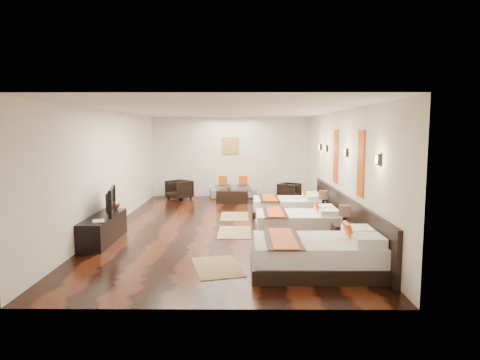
{
  "coord_description": "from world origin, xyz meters",
  "views": [
    {
      "loc": [
        0.44,
        -9.99,
        2.33
      ],
      "look_at": [
        0.37,
        0.39,
        1.1
      ],
      "focal_mm": 31.31,
      "sensor_mm": 36.0,
      "label": 1
    }
  ],
  "objects_px": {
    "nightstand_a": "(344,233)",
    "sofa": "(233,191)",
    "nightstand_b": "(323,212)",
    "armchair_right": "(289,192)",
    "coffee_table": "(232,196)",
    "bed_near": "(319,255)",
    "bed_far": "(289,207)",
    "figurine": "(113,203)",
    "table_plant": "(229,186)",
    "book": "(92,222)",
    "bed_mid": "(298,223)",
    "tv_console": "(103,229)",
    "armchair_left": "(179,190)",
    "tv": "(107,201)"
  },
  "relations": [
    {
      "from": "bed_far",
      "to": "armchair_left",
      "type": "height_order",
      "value": "bed_far"
    },
    {
      "from": "tv",
      "to": "armchair_left",
      "type": "relative_size",
      "value": 1.4
    },
    {
      "from": "bed_far",
      "to": "sofa",
      "type": "height_order",
      "value": "bed_far"
    },
    {
      "from": "tv_console",
      "to": "coffee_table",
      "type": "relative_size",
      "value": 1.8
    },
    {
      "from": "bed_near",
      "to": "armchair_right",
      "type": "distance_m",
      "value": 7.13
    },
    {
      "from": "tv",
      "to": "figurine",
      "type": "height_order",
      "value": "tv"
    },
    {
      "from": "bed_near",
      "to": "nightstand_a",
      "type": "distance_m",
      "value": 1.55
    },
    {
      "from": "bed_far",
      "to": "table_plant",
      "type": "xyz_separation_m",
      "value": [
        -1.71,
        2.19,
        0.27
      ]
    },
    {
      "from": "bed_mid",
      "to": "figurine",
      "type": "xyz_separation_m",
      "value": [
        -4.19,
        -0.04,
        0.46
      ]
    },
    {
      "from": "book",
      "to": "coffee_table",
      "type": "xyz_separation_m",
      "value": [
        2.6,
        5.47,
        -0.36
      ]
    },
    {
      "from": "tv_console",
      "to": "table_plant",
      "type": "bearing_deg",
      "value": 63.13
    },
    {
      "from": "tv_console",
      "to": "figurine",
      "type": "bearing_deg",
      "value": 90.0
    },
    {
      "from": "armchair_left",
      "to": "coffee_table",
      "type": "height_order",
      "value": "armchair_left"
    },
    {
      "from": "figurine",
      "to": "armchair_left",
      "type": "relative_size",
      "value": 0.46
    },
    {
      "from": "nightstand_a",
      "to": "armchair_right",
      "type": "relative_size",
      "value": 1.35
    },
    {
      "from": "bed_near",
      "to": "tv",
      "type": "distance_m",
      "value": 4.64
    },
    {
      "from": "bed_near",
      "to": "coffee_table",
      "type": "height_order",
      "value": "bed_near"
    },
    {
      "from": "bed_far",
      "to": "sofa",
      "type": "distance_m",
      "value": 3.52
    },
    {
      "from": "bed_far",
      "to": "bed_near",
      "type": "bearing_deg",
      "value": -89.96
    },
    {
      "from": "sofa",
      "to": "table_plant",
      "type": "bearing_deg",
      "value": -104.41
    },
    {
      "from": "nightstand_a",
      "to": "table_plant",
      "type": "xyz_separation_m",
      "value": [
        -2.46,
        5.39,
        0.22
      ]
    },
    {
      "from": "tv_console",
      "to": "sofa",
      "type": "xyz_separation_m",
      "value": [
        2.6,
        5.86,
        -0.05
      ]
    },
    {
      "from": "nightstand_b",
      "to": "book",
      "type": "bearing_deg",
      "value": -154.93
    },
    {
      "from": "armchair_right",
      "to": "coffee_table",
      "type": "bearing_deg",
      "value": 133.15
    },
    {
      "from": "armchair_right",
      "to": "coffee_table",
      "type": "distance_m",
      "value": 1.95
    },
    {
      "from": "bed_far",
      "to": "armchair_right",
      "type": "xyz_separation_m",
      "value": [
        0.31,
        2.56,
        0.04
      ]
    },
    {
      "from": "bed_near",
      "to": "bed_far",
      "type": "relative_size",
      "value": 1.12
    },
    {
      "from": "nightstand_a",
      "to": "sofa",
      "type": "relative_size",
      "value": 0.56
    },
    {
      "from": "book",
      "to": "tv",
      "type": "bearing_deg",
      "value": 86.29
    },
    {
      "from": "bed_mid",
      "to": "armchair_right",
      "type": "xyz_separation_m",
      "value": [
        0.31,
        4.54,
        0.04
      ]
    },
    {
      "from": "nightstand_b",
      "to": "tv_console",
      "type": "xyz_separation_m",
      "value": [
        -4.95,
        -1.71,
        -0.02
      ]
    },
    {
      "from": "table_plant",
      "to": "sofa",
      "type": "bearing_deg",
      "value": 83.21
    },
    {
      "from": "bed_near",
      "to": "armchair_left",
      "type": "xyz_separation_m",
      "value": [
        -3.43,
        7.32,
        0.04
      ]
    },
    {
      "from": "tv",
      "to": "armchair_right",
      "type": "relative_size",
      "value": 1.56
    },
    {
      "from": "sofa",
      "to": "nightstand_b",
      "type": "bearing_deg",
      "value": -68.14
    },
    {
      "from": "tv",
      "to": "coffee_table",
      "type": "bearing_deg",
      "value": -40.17
    },
    {
      "from": "armchair_left",
      "to": "bed_near",
      "type": "bearing_deg",
      "value": -21.21
    },
    {
      "from": "nightstand_a",
      "to": "sofa",
      "type": "xyz_separation_m",
      "value": [
        -2.35,
        6.34,
        -0.08
      ]
    },
    {
      "from": "nightstand_b",
      "to": "armchair_left",
      "type": "bearing_deg",
      "value": 137.9
    },
    {
      "from": "nightstand_a",
      "to": "coffee_table",
      "type": "bearing_deg",
      "value": 113.68
    },
    {
      "from": "bed_near",
      "to": "tv",
      "type": "height_order",
      "value": "tv"
    },
    {
      "from": "book",
      "to": "table_plant",
      "type": "height_order",
      "value": "table_plant"
    },
    {
      "from": "bed_far",
      "to": "armchair_left",
      "type": "bearing_deg",
      "value": 141.12
    },
    {
      "from": "nightstand_b",
      "to": "sofa",
      "type": "height_order",
      "value": "nightstand_b"
    },
    {
      "from": "figurine",
      "to": "coffee_table",
      "type": "relative_size",
      "value": 0.33
    },
    {
      "from": "coffee_table",
      "to": "nightstand_b",
      "type": "bearing_deg",
      "value": -53.39
    },
    {
      "from": "bed_near",
      "to": "figurine",
      "type": "distance_m",
      "value": 4.93
    },
    {
      "from": "bed_far",
      "to": "nightstand_a",
      "type": "distance_m",
      "value": 3.29
    },
    {
      "from": "armchair_left",
      "to": "coffee_table",
      "type": "relative_size",
      "value": 0.72
    },
    {
      "from": "coffee_table",
      "to": "table_plant",
      "type": "distance_m",
      "value": 0.35
    }
  ]
}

